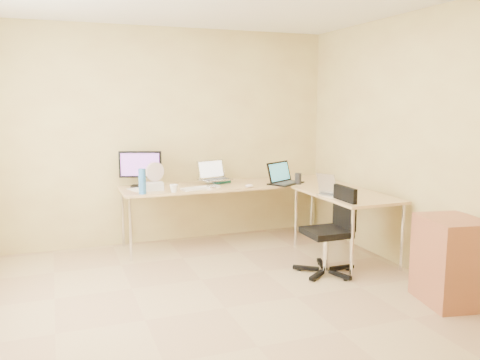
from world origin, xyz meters
name	(u,v)px	position (x,y,z in m)	size (l,w,h in m)	color
floor	(225,308)	(0.00, 0.00, 0.00)	(4.50, 4.50, 0.00)	tan
wall_back	(165,136)	(0.00, 2.25, 1.30)	(4.50, 4.50, 0.00)	#D3C57A
wall_front	(414,212)	(0.00, -2.25, 1.30)	(4.50, 4.50, 0.00)	#D3C57A
wall_right	(433,146)	(2.10, 0.00, 1.30)	(4.50, 4.50, 0.00)	#D3C57A
desk_main	(232,213)	(0.72, 1.85, 0.36)	(2.65, 0.70, 0.73)	tan
desk_return	(345,225)	(1.70, 0.85, 0.36)	(0.70, 1.30, 0.73)	tan
monitor	(140,169)	(-0.34, 2.05, 0.94)	(0.49, 0.16, 0.42)	black
book_stack	(219,180)	(0.63, 2.05, 0.75)	(0.20, 0.27, 0.04)	#1B6861
laptop_center	(215,170)	(0.54, 1.94, 0.89)	(0.37, 0.28, 0.24)	#B7B7B7
laptop_black	(286,173)	(1.35, 1.63, 0.86)	(0.42, 0.31, 0.27)	black
keyboard	(201,188)	(0.28, 1.67, 0.74)	(0.47, 0.13, 0.02)	white
mouse	(249,186)	(0.84, 1.56, 0.75)	(0.10, 0.06, 0.04)	white
mug	(174,188)	(-0.06, 1.55, 0.77)	(0.09, 0.09, 0.09)	white
cd_stack	(211,187)	(0.40, 1.65, 0.74)	(0.11, 0.11, 0.03)	white
water_bottle	(142,181)	(-0.40, 1.57, 0.87)	(0.08, 0.08, 0.28)	#2B63A0
papers	(138,189)	(-0.40, 1.85, 0.73)	(0.18, 0.26, 0.01)	silver
white_box	(153,186)	(-0.25, 1.77, 0.77)	(0.23, 0.17, 0.09)	silver
desk_fan	(154,176)	(-0.21, 1.88, 0.87)	(0.22, 0.22, 0.28)	beige
black_cup	(298,179)	(1.47, 1.55, 0.80)	(0.08, 0.08, 0.14)	black
laptop_return	(332,186)	(1.49, 0.80, 0.83)	(0.23, 0.29, 0.19)	#A8A8A8
office_chair	(326,225)	(1.23, 0.46, 0.50)	(0.53, 0.53, 0.89)	black
cabinet	(450,262)	(1.85, -0.56, 0.36)	(0.45, 0.56, 0.77)	#A55328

